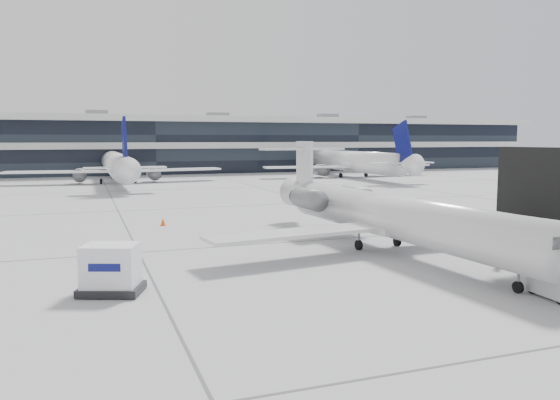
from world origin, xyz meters
name	(u,v)px	position (x,y,z in m)	size (l,w,h in m)	color
ground	(294,242)	(0.00, 0.00, 0.00)	(220.00, 220.00, 0.00)	#9A9A9C
terminal	(149,147)	(0.00, 82.00, 5.00)	(170.00, 22.00, 10.00)	black
bg_jet_center	(118,183)	(-8.00, 55.00, 0.00)	(32.00, 40.00, 9.60)	white
bg_jet_right	(348,177)	(32.00, 55.00, 0.00)	(32.00, 40.00, 9.60)	white
regional_jet	(389,214)	(4.30, -4.75, 2.25)	(22.87, 28.57, 6.60)	silver
ramp_worker	(499,252)	(7.71, -10.29, 0.82)	(0.60, 0.39, 1.64)	yellow
baggage_tug	(557,283)	(6.00, -15.68, 0.64)	(1.46, 2.32, 1.43)	silver
cargo_uld	(111,270)	(-11.96, -8.56, 1.08)	(3.15, 2.75, 2.15)	black
traffic_cone	(163,222)	(-7.20, 9.83, 0.30)	(0.50, 0.50, 0.63)	#FF5A0D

